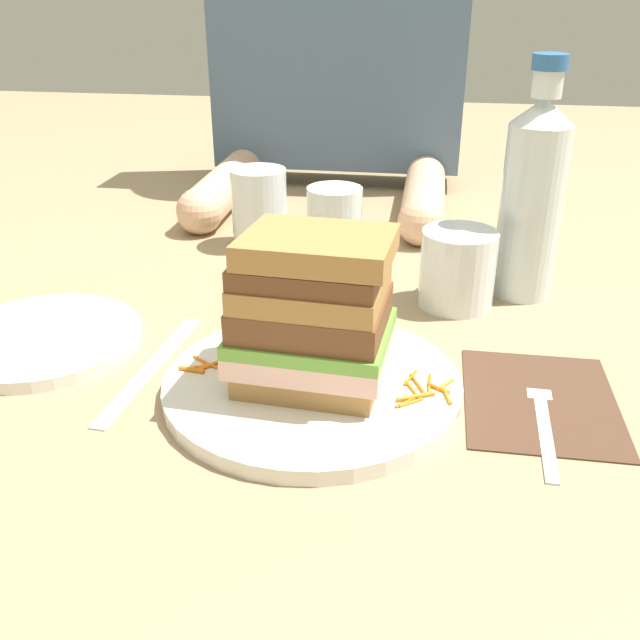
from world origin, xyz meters
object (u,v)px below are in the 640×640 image
at_px(water_bottle, 532,196).
at_px(diner_across, 338,0).
at_px(fork, 543,411).
at_px(side_plate, 43,339).
at_px(napkin_dark, 540,400).
at_px(knife, 148,370).
at_px(sandwich, 315,311).
at_px(empty_tumbler_0, 259,208).
at_px(main_plate, 315,385).
at_px(juice_glass, 457,274).
at_px(empty_tumbler_1, 334,224).

xyz_separation_m(water_bottle, diner_across, (-0.26, 0.41, 0.17)).
distance_m(fork, side_plate, 0.46).
relative_size(napkin_dark, knife, 0.78).
distance_m(sandwich, knife, 0.17).
bearing_deg(side_plate, empty_tumbler_0, 64.75).
relative_size(napkin_dark, diner_across, 0.26).
height_order(main_plate, water_bottle, water_bottle).
bearing_deg(knife, juice_glass, 34.50).
bearing_deg(fork, main_plate, 177.67).
bearing_deg(water_bottle, fork, -91.08).
bearing_deg(knife, fork, -3.22).
xyz_separation_m(sandwich, side_plate, (-0.27, 0.04, -0.07)).
distance_m(empty_tumbler_0, side_plate, 0.34).
distance_m(napkin_dark, empty_tumbler_0, 0.46).
xyz_separation_m(napkin_dark, diner_across, (-0.26, 0.64, 0.28)).
height_order(main_plate, empty_tumbler_1, empty_tumbler_1).
relative_size(fork, knife, 0.83).
bearing_deg(napkin_dark, side_plate, 176.28).
height_order(empty_tumbler_1, side_plate, empty_tumbler_1).
xyz_separation_m(napkin_dark, juice_glass, (-0.07, 0.18, 0.03)).
xyz_separation_m(water_bottle, side_plate, (-0.46, -0.20, -0.10)).
height_order(knife, empty_tumbler_1, empty_tumbler_1).
distance_m(empty_tumbler_1, diner_across, 0.42).
relative_size(empty_tumbler_1, side_plate, 0.48).
bearing_deg(fork, juice_glass, 108.04).
bearing_deg(fork, knife, 176.78).
distance_m(main_plate, empty_tumbler_1, 0.32).
bearing_deg(napkin_dark, diner_across, 111.98).
height_order(fork, knife, fork).
relative_size(fork, empty_tumbler_0, 1.67).
bearing_deg(sandwich, napkin_dark, 4.59).
relative_size(side_plate, diner_across, 0.31).
distance_m(knife, empty_tumbler_1, 0.33).
bearing_deg(fork, empty_tumbler_1, 123.53).
relative_size(fork, water_bottle, 0.66).
xyz_separation_m(napkin_dark, knife, (-0.34, -0.00, 0.00)).
xyz_separation_m(main_plate, juice_glass, (0.12, 0.20, 0.03)).
distance_m(napkin_dark, juice_glass, 0.20).
height_order(napkin_dark, fork, fork).
relative_size(main_plate, empty_tumbler_0, 2.52).
bearing_deg(napkin_dark, empty_tumbler_1, 125.55).
xyz_separation_m(empty_tumbler_1, side_plate, (-0.24, -0.27, -0.04)).
height_order(napkin_dark, side_plate, side_plate).
height_order(fork, juice_glass, juice_glass).
bearing_deg(knife, napkin_dark, 0.54).
bearing_deg(side_plate, sandwich, -9.40).
distance_m(fork, empty_tumbler_1, 0.39).
distance_m(main_plate, empty_tumbler_0, 0.37).
bearing_deg(side_plate, main_plate, -9.35).
distance_m(side_plate, diner_across, 0.70).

